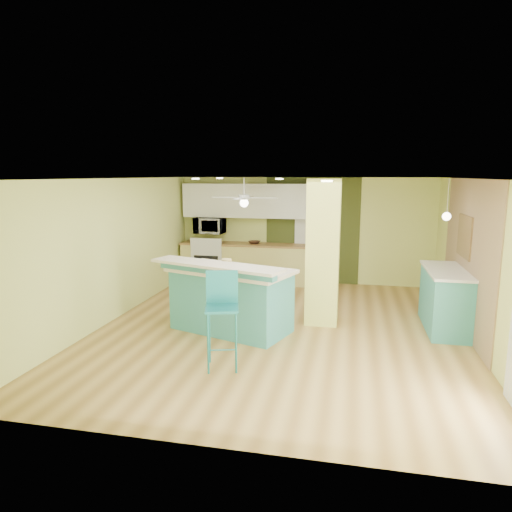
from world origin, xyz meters
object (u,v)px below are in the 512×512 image
Objects in this scene: peninsula at (231,298)px; bar_stool at (222,304)px; fruit_bowl at (254,242)px; canister at (227,264)px; side_counter at (446,299)px.

peninsula is 1.84× the size of bar_stool.
bar_stool reaches higher than fruit_bowl.
fruit_bowl is at bearing 94.53° from canister.
fruit_bowl is 1.73× the size of canister.
peninsula reaches higher than canister.
peninsula is 0.57m from canister.
canister reaches higher than fruit_bowl.
side_counter is 5.65× the size of fruit_bowl.
side_counter is at bearing 19.40° from bar_stool.
canister is at bearing -167.64° from side_counter.
peninsula is at bearing -84.35° from fruit_bowl.
bar_stool is 0.82× the size of side_counter.
fruit_bowl is 3.41m from canister.
fruit_bowl is (-0.34, 3.43, 0.42)m from peninsula.
side_counter is 4.66m from fruit_bowl.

